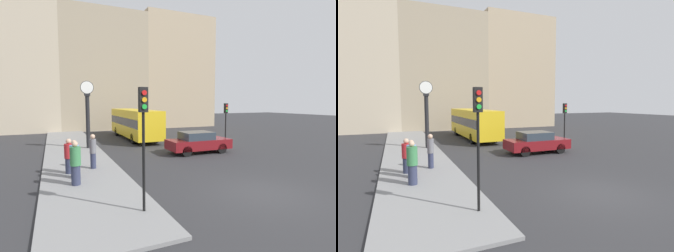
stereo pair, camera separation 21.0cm
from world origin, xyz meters
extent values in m
plane|color=#2D2D30|center=(0.00, 0.00, 0.00)|extent=(120.00, 120.00, 0.00)
cube|color=gray|center=(-6.12, 11.91, 0.06)|extent=(3.73, 27.83, 0.11)
cube|color=#B7A88E|center=(-10.39, 27.08, 8.84)|extent=(7.78, 5.00, 17.68)
cube|color=gray|center=(-1.19, 27.08, 7.45)|extent=(10.63, 5.00, 14.90)
cube|color=tan|center=(9.20, 27.08, 7.74)|extent=(10.15, 5.00, 15.48)
cube|color=maroon|center=(1.83, 8.01, 0.63)|extent=(4.38, 1.89, 0.66)
cube|color=#2D3842|center=(1.65, 8.01, 1.22)|extent=(2.10, 1.70, 0.52)
cylinder|color=black|center=(3.18, 8.85, 0.35)|extent=(0.70, 0.22, 0.70)
cylinder|color=black|center=(3.18, 7.18, 0.35)|extent=(0.70, 0.22, 0.70)
cylinder|color=black|center=(0.47, 8.85, 0.35)|extent=(0.70, 0.22, 0.70)
cylinder|color=black|center=(0.47, 7.18, 0.35)|extent=(0.70, 0.22, 0.70)
cube|color=gold|center=(-0.22, 16.60, 1.58)|extent=(2.34, 9.81, 2.44)
cube|color=#1E232D|center=(-0.22, 16.60, 1.73)|extent=(2.36, 9.61, 0.73)
cylinder|color=black|center=(0.81, 19.64, 0.45)|extent=(0.28, 0.90, 0.90)
cylinder|color=black|center=(-1.25, 19.64, 0.45)|extent=(0.28, 0.90, 0.90)
cylinder|color=black|center=(0.81, 13.56, 0.45)|extent=(0.28, 0.90, 0.90)
cylinder|color=black|center=(-1.25, 13.56, 0.45)|extent=(0.28, 0.90, 0.90)
cylinder|color=black|center=(-4.88, -0.01, 1.67)|extent=(0.09, 0.09, 3.11)
cube|color=black|center=(-4.88, -0.01, 3.60)|extent=(0.26, 0.20, 0.76)
cylinder|color=red|center=(-4.88, -0.13, 3.81)|extent=(0.15, 0.04, 0.15)
cylinder|color=orange|center=(-4.88, -0.13, 3.60)|extent=(0.15, 0.04, 0.15)
cylinder|color=green|center=(-4.88, -0.13, 3.40)|extent=(0.15, 0.04, 0.15)
cylinder|color=black|center=(4.84, 9.03, 1.34)|extent=(0.09, 0.09, 2.67)
cube|color=black|center=(4.84, 9.03, 3.05)|extent=(0.26, 0.20, 0.76)
cylinder|color=red|center=(4.84, 8.91, 3.26)|extent=(0.15, 0.04, 0.15)
cylinder|color=orange|center=(4.84, 8.91, 3.05)|extent=(0.15, 0.04, 0.15)
cylinder|color=green|center=(4.84, 8.91, 2.84)|extent=(0.15, 0.04, 0.15)
cylinder|color=black|center=(-5.02, 12.50, 2.04)|extent=(0.29, 0.29, 3.87)
cube|color=black|center=(-5.02, 12.50, 4.06)|extent=(0.38, 0.38, 0.17)
cylinder|color=black|center=(-5.02, 12.50, 4.60)|extent=(0.96, 0.04, 0.96)
cylinder|color=white|center=(-5.02, 12.50, 4.60)|extent=(0.89, 0.06, 0.89)
cylinder|color=#2D334C|center=(-6.76, 5.60, 0.48)|extent=(0.37, 0.37, 0.74)
cylinder|color=red|center=(-6.76, 5.60, 1.20)|extent=(0.43, 0.43, 0.69)
sphere|color=tan|center=(-6.76, 5.60, 1.67)|extent=(0.25, 0.25, 0.25)
cylinder|color=#2D334C|center=(-6.58, 4.68, 0.50)|extent=(0.34, 0.34, 0.78)
cylinder|color=#729ED8|center=(-6.58, 4.68, 1.25)|extent=(0.40, 0.40, 0.72)
sphere|color=tan|center=(-6.58, 4.68, 1.72)|extent=(0.23, 0.23, 0.23)
cylinder|color=#2D334C|center=(-6.62, 3.60, 0.52)|extent=(0.37, 0.37, 0.82)
cylinder|color=#387A47|center=(-6.62, 3.60, 1.32)|extent=(0.43, 0.43, 0.77)
sphere|color=tan|center=(-6.62, 3.60, 1.82)|extent=(0.23, 0.23, 0.23)
cylinder|color=#2D334C|center=(-5.57, 6.10, 0.51)|extent=(0.28, 0.28, 0.79)
cylinder|color=slate|center=(-5.57, 6.10, 1.28)|extent=(0.33, 0.33, 0.74)
sphere|color=tan|center=(-5.57, 6.10, 1.77)|extent=(0.25, 0.25, 0.25)
camera|label=1|loc=(-7.42, -7.61, 3.54)|focal=28.00mm
camera|label=2|loc=(-7.23, -7.70, 3.54)|focal=28.00mm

